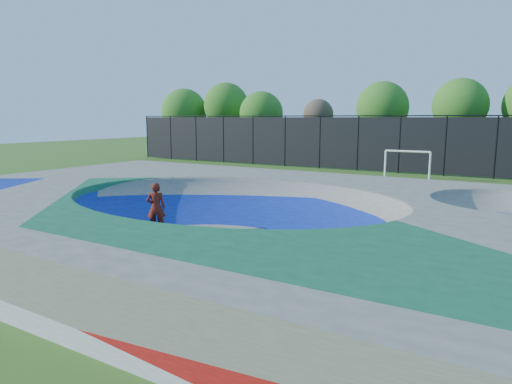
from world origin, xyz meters
TOP-DOWN VIEW (x-y plane):
  - ground at (0.00, 0.00)m, footprint 120.00×120.00m
  - skate_deck at (0.00, 0.00)m, footprint 22.00×14.00m
  - skater at (-2.85, -0.28)m, footprint 0.74×0.71m
  - skateboard at (-2.85, -0.28)m, footprint 0.76×0.64m
  - soccer_goal at (1.37, 17.53)m, footprint 2.83×0.12m
  - fence at (0.00, 21.00)m, footprint 48.09×0.09m
  - treeline at (4.22, 26.42)m, footprint 52.93×6.20m

SIDE VIEW (x-z plane):
  - ground at x=0.00m, z-range 0.00..0.00m
  - skateboard at x=-2.85m, z-range 0.00..0.05m
  - skate_deck at x=0.00m, z-range 0.00..1.50m
  - skater at x=-2.85m, z-range 0.00..1.71m
  - soccer_goal at x=1.37m, z-range 0.36..2.22m
  - fence at x=0.00m, z-range 0.08..4.12m
  - treeline at x=4.22m, z-range 0.74..8.88m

